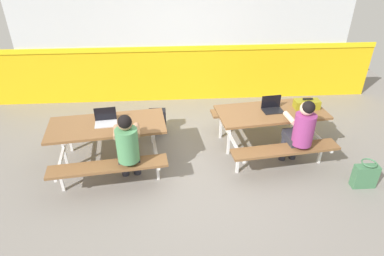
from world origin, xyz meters
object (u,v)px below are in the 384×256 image
(student_nearer, at_px, (128,144))
(toolbox_grey, at_px, (307,104))
(picnic_table_right, at_px, (270,120))
(backpack_dark, at_px, (158,121))
(tote_bag_bright, at_px, (365,176))
(laptop_dark, at_px, (272,107))
(student_further, at_px, (301,129))
(picnic_table_left, at_px, (108,134))
(laptop_silver, at_px, (106,120))

(student_nearer, xyz_separation_m, toolbox_grey, (2.79, 0.83, 0.10))
(picnic_table_right, distance_m, backpack_dark, 2.02)
(tote_bag_bright, bearing_deg, toolbox_grey, 117.57)
(picnic_table_right, height_order, tote_bag_bright, picnic_table_right)
(laptop_dark, height_order, backpack_dark, laptop_dark)
(picnic_table_right, xyz_separation_m, student_further, (0.30, -0.53, 0.13))
(student_further, height_order, backpack_dark, student_further)
(laptop_dark, distance_m, toolbox_grey, 0.57)
(picnic_table_left, relative_size, picnic_table_right, 1.00)
(toolbox_grey, bearing_deg, student_nearer, -163.46)
(picnic_table_right, xyz_separation_m, laptop_dark, (0.01, 0.04, 0.21))
(student_nearer, height_order, student_further, same)
(laptop_dark, bearing_deg, picnic_table_left, -173.77)
(laptop_silver, xyz_separation_m, backpack_dark, (0.72, 0.94, -0.57))
(student_further, xyz_separation_m, toolbox_grey, (0.29, 0.59, 0.10))
(picnic_table_right, relative_size, student_further, 1.50)
(student_nearer, distance_m, backpack_dark, 1.61)
(backpack_dark, bearing_deg, laptop_dark, -20.35)
(toolbox_grey, xyz_separation_m, tote_bag_bright, (0.57, -1.09, -0.62))
(laptop_silver, distance_m, toolbox_grey, 3.18)
(picnic_table_right, distance_m, student_further, 0.62)
(picnic_table_left, height_order, student_nearer, student_nearer)
(laptop_dark, xyz_separation_m, tote_bag_bright, (1.14, -1.06, -0.59))
(picnic_table_right, xyz_separation_m, tote_bag_bright, (1.15, -1.02, -0.38))
(laptop_silver, bearing_deg, toolbox_grey, 4.98)
(picnic_table_left, distance_m, student_further, 2.88)
(student_nearer, height_order, laptop_dark, student_nearer)
(picnic_table_right, bearing_deg, student_nearer, -161.00)
(picnic_table_left, height_order, laptop_silver, laptop_silver)
(backpack_dark, relative_size, tote_bag_bright, 1.02)
(laptop_dark, xyz_separation_m, toolbox_grey, (0.57, 0.03, 0.02))
(student_nearer, bearing_deg, laptop_dark, 19.79)
(student_further, distance_m, laptop_dark, 0.64)
(picnic_table_right, xyz_separation_m, toolbox_grey, (0.59, 0.07, 0.24))
(student_further, relative_size, toolbox_grey, 3.02)
(picnic_table_right, xyz_separation_m, laptop_silver, (-2.58, -0.21, 0.21))
(laptop_silver, distance_m, laptop_dark, 2.60)
(student_further, bearing_deg, toolbox_grey, 64.01)
(backpack_dark, bearing_deg, student_nearer, -103.36)
(picnic_table_left, bearing_deg, student_further, -5.66)
(backpack_dark, bearing_deg, picnic_table_right, -21.55)
(picnic_table_right, bearing_deg, student_further, -60.64)
(laptop_silver, relative_size, backpack_dark, 0.78)
(picnic_table_left, distance_m, tote_bag_bright, 3.82)
(picnic_table_left, bearing_deg, backpack_dark, 53.90)
(student_nearer, height_order, backpack_dark, student_nearer)
(student_nearer, bearing_deg, laptop_silver, 123.73)
(student_nearer, height_order, tote_bag_bright, student_nearer)
(picnic_table_right, xyz_separation_m, backpack_dark, (-1.85, 0.73, -0.36))
(picnic_table_left, distance_m, toolbox_grey, 3.17)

